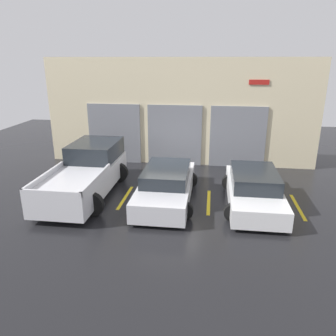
% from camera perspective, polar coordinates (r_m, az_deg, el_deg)
% --- Properties ---
extents(ground_plane, '(28.00, 28.00, 0.00)m').
position_cam_1_polar(ground_plane, '(13.77, 0.54, -3.06)').
color(ground_plane, black).
extents(shophouse_building, '(13.22, 0.68, 5.14)m').
position_cam_1_polar(shophouse_building, '(16.27, 1.99, 9.53)').
color(shophouse_building, beige).
rests_on(shophouse_building, ground).
extents(pickup_truck, '(2.59, 5.27, 1.78)m').
position_cam_1_polar(pickup_truck, '(13.21, -13.94, -0.74)').
color(pickup_truck, silver).
rests_on(pickup_truck, ground).
extents(sedan_white, '(2.19, 4.44, 1.27)m').
position_cam_1_polar(sedan_white, '(12.23, 14.70, -3.58)').
color(sedan_white, white).
rests_on(sedan_white, ground).
extents(sedan_side, '(2.21, 4.70, 1.25)m').
position_cam_1_polar(sedan_side, '(12.22, -0.29, -2.95)').
color(sedan_side, silver).
rests_on(sedan_side, ground).
extents(parking_stripe_far_left, '(0.12, 2.20, 0.01)m').
position_cam_1_polar(parking_stripe_far_left, '(13.86, -20.33, -4.12)').
color(parking_stripe_far_left, gold).
rests_on(parking_stripe_far_left, ground).
extents(parking_stripe_left, '(0.12, 2.20, 0.01)m').
position_cam_1_polar(parking_stripe_left, '(12.72, -7.46, -5.09)').
color(parking_stripe_left, gold).
rests_on(parking_stripe_left, ground).
extents(parking_stripe_centre, '(0.12, 2.20, 0.01)m').
position_cam_1_polar(parking_stripe_centre, '(12.32, 7.09, -5.89)').
color(parking_stripe_centre, gold).
rests_on(parking_stripe_centre, ground).
extents(parking_stripe_right, '(0.12, 2.20, 0.01)m').
position_cam_1_polar(parking_stripe_right, '(12.73, 21.66, -6.30)').
color(parking_stripe_right, gold).
rests_on(parking_stripe_right, ground).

